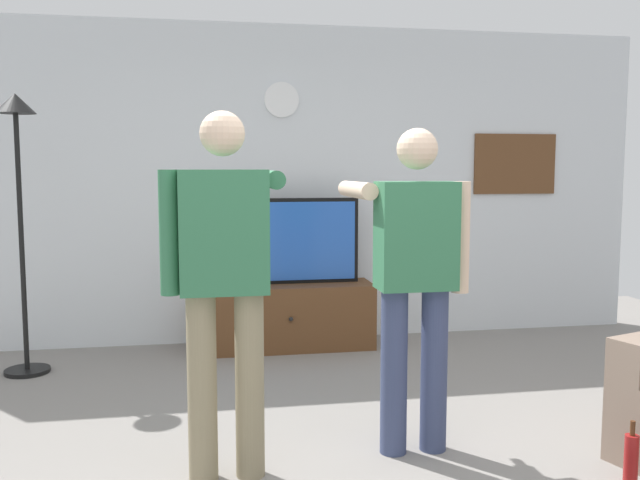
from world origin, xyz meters
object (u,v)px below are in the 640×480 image
(wall_clock, at_px, (282,100))
(floor_lamp, at_px, (18,175))
(television, at_px, (286,241))
(person_standing_nearer_lamp, at_px, (224,273))
(beverage_bottle, at_px, (631,459))
(framed_picture, at_px, (514,164))
(tv_stand, at_px, (287,316))
(person_standing_nearer_couch, at_px, (415,272))

(wall_clock, distance_m, floor_lamp, 2.16)
(television, height_order, floor_lamp, floor_lamp)
(person_standing_nearer_lamp, bearing_deg, beverage_bottle, -13.00)
(framed_picture, xyz_separation_m, floor_lamp, (-4.10, -0.65, -0.09))
(tv_stand, xyz_separation_m, wall_clock, (-0.00, 0.29, 1.80))
(television, relative_size, person_standing_nearer_lamp, 0.69)
(tv_stand, height_order, beverage_bottle, tv_stand)
(wall_clock, xyz_separation_m, person_standing_nearer_lamp, (-0.60, -2.60, -1.07))
(tv_stand, relative_size, person_standing_nearer_lamp, 0.81)
(floor_lamp, bearing_deg, tv_stand, 10.28)
(television, bearing_deg, floor_lamp, -168.41)
(television, bearing_deg, person_standing_nearer_lamp, -104.21)
(person_standing_nearer_couch, bearing_deg, beverage_bottle, -32.54)
(wall_clock, distance_m, beverage_bottle, 3.82)
(tv_stand, relative_size, person_standing_nearer_couch, 0.84)
(floor_lamp, distance_m, person_standing_nearer_lamp, 2.43)
(beverage_bottle, bearing_deg, person_standing_nearer_couch, 147.46)
(framed_picture, bearing_deg, tv_stand, -172.11)
(wall_clock, distance_m, framed_picture, 2.20)
(floor_lamp, height_order, person_standing_nearer_couch, floor_lamp)
(person_standing_nearer_couch, xyz_separation_m, beverage_bottle, (0.89, -0.57, -0.83))
(wall_clock, height_order, framed_picture, wall_clock)
(tv_stand, xyz_separation_m, television, (-0.00, 0.05, 0.62))
(floor_lamp, xyz_separation_m, beverage_bottle, (3.24, -2.39, -1.32))
(television, xyz_separation_m, wall_clock, (0.00, 0.24, 1.18))
(wall_clock, bearing_deg, framed_picture, 0.13)
(beverage_bottle, bearing_deg, floor_lamp, 143.65)
(television, xyz_separation_m, floor_lamp, (-1.97, -0.40, 0.55))
(tv_stand, height_order, framed_picture, framed_picture)
(framed_picture, height_order, beverage_bottle, framed_picture)
(framed_picture, bearing_deg, person_standing_nearer_couch, -125.25)
(floor_lamp, relative_size, person_standing_nearer_couch, 1.19)
(floor_lamp, distance_m, beverage_bottle, 4.24)
(wall_clock, bearing_deg, floor_lamp, -161.80)
(person_standing_nearer_lamp, distance_m, beverage_bottle, 2.11)
(tv_stand, xyz_separation_m, person_standing_nearer_couch, (0.38, -2.18, 0.69))
(framed_picture, bearing_deg, floor_lamp, -170.96)
(framed_picture, bearing_deg, beverage_bottle, -105.66)
(wall_clock, height_order, person_standing_nearer_couch, wall_clock)
(person_standing_nearer_lamp, bearing_deg, floor_lamp, 125.02)
(television, height_order, framed_picture, framed_picture)
(floor_lamp, distance_m, person_standing_nearer_couch, 3.01)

